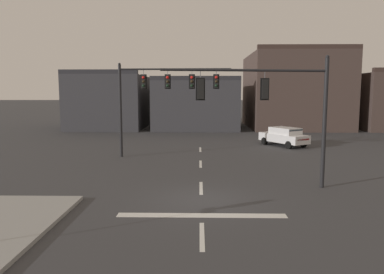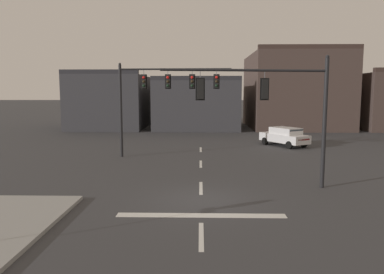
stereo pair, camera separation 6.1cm
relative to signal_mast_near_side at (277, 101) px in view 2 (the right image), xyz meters
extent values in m
plane|color=#353538|center=(-3.55, -1.91, -4.23)|extent=(400.00, 400.00, 0.00)
cube|color=silver|center=(-3.55, -3.91, -4.23)|extent=(6.40, 0.50, 0.01)
cube|color=silver|center=(-3.55, -5.91, -4.23)|extent=(0.16, 2.40, 0.01)
cube|color=silver|center=(-3.55, 0.09, -4.23)|extent=(0.16, 2.40, 0.01)
cube|color=silver|center=(-3.55, 6.09, -4.23)|extent=(0.16, 2.40, 0.01)
cube|color=silver|center=(-3.55, 12.09, -4.23)|extent=(0.16, 2.40, 0.01)
cylinder|color=black|center=(2.36, 0.33, -1.12)|extent=(0.20, 0.20, 6.23)
cylinder|color=black|center=(-1.51, -0.23, 1.39)|extent=(7.76, 1.24, 0.12)
sphere|color=black|center=(2.36, 0.33, 2.05)|extent=(0.18, 0.18, 0.18)
cylinder|color=#56565B|center=(-0.62, -0.10, 1.16)|extent=(0.03, 0.03, 0.35)
cube|color=black|center=(-0.62, -0.10, 0.53)|extent=(0.33, 0.28, 0.90)
sphere|color=red|center=(-0.64, 0.03, 0.81)|extent=(0.20, 0.20, 0.20)
sphere|color=#2D2314|center=(-0.64, 0.03, 0.53)|extent=(0.20, 0.20, 0.20)
sphere|color=black|center=(-0.64, 0.03, 0.25)|extent=(0.20, 0.20, 0.20)
cube|color=black|center=(-0.62, -0.12, 0.53)|extent=(0.42, 0.09, 1.02)
cylinder|color=#56565B|center=(-3.60, -0.53, 1.16)|extent=(0.03, 0.03, 0.35)
cube|color=black|center=(-3.60, -0.53, 0.53)|extent=(0.33, 0.28, 0.90)
sphere|color=red|center=(-3.62, -0.40, 0.81)|extent=(0.20, 0.20, 0.20)
sphere|color=#2D2314|center=(-3.62, -0.40, 0.53)|extent=(0.20, 0.20, 0.20)
sphere|color=black|center=(-3.62, -0.40, 0.25)|extent=(0.20, 0.20, 0.20)
cube|color=black|center=(-3.59, -0.55, 0.53)|extent=(0.42, 0.09, 1.02)
cylinder|color=black|center=(-9.24, 8.73, -0.97)|extent=(0.20, 0.20, 6.53)
cylinder|color=black|center=(-5.35, 8.59, 1.99)|extent=(7.80, 0.41, 0.12)
sphere|color=black|center=(-9.24, 8.73, 2.35)|extent=(0.18, 0.18, 0.18)
cylinder|color=#56565B|center=(-7.55, 8.67, 1.75)|extent=(0.03, 0.03, 0.35)
cube|color=black|center=(-7.55, 8.67, 1.13)|extent=(0.31, 0.25, 0.90)
sphere|color=red|center=(-7.55, 8.54, 1.41)|extent=(0.20, 0.20, 0.20)
sphere|color=#2D2314|center=(-7.55, 8.54, 1.13)|extent=(0.20, 0.20, 0.20)
sphere|color=black|center=(-7.55, 8.54, 0.85)|extent=(0.20, 0.20, 0.20)
cube|color=black|center=(-7.55, 8.69, 1.13)|extent=(0.42, 0.05, 1.02)
cylinder|color=#56565B|center=(-5.85, 8.61, 1.75)|extent=(0.03, 0.03, 0.35)
cube|color=black|center=(-5.85, 8.61, 1.13)|extent=(0.31, 0.25, 0.90)
sphere|color=red|center=(-5.86, 8.48, 1.41)|extent=(0.20, 0.20, 0.20)
sphere|color=#2D2314|center=(-5.86, 8.48, 1.13)|extent=(0.20, 0.20, 0.20)
sphere|color=black|center=(-5.86, 8.48, 0.85)|extent=(0.20, 0.20, 0.20)
cube|color=black|center=(-5.85, 8.63, 1.13)|extent=(0.42, 0.05, 1.02)
cylinder|color=#56565B|center=(-4.16, 8.54, 1.75)|extent=(0.03, 0.03, 0.35)
cube|color=black|center=(-4.16, 8.54, 1.13)|extent=(0.31, 0.25, 0.90)
sphere|color=red|center=(-4.16, 8.41, 1.41)|extent=(0.20, 0.20, 0.20)
sphere|color=#2D2314|center=(-4.16, 8.41, 1.13)|extent=(0.20, 0.20, 0.20)
sphere|color=black|center=(-4.16, 8.41, 0.85)|extent=(0.20, 0.20, 0.20)
cube|color=black|center=(-4.16, 8.56, 1.13)|extent=(0.42, 0.05, 1.02)
cylinder|color=#56565B|center=(-2.46, 8.48, 1.75)|extent=(0.03, 0.03, 0.35)
cube|color=black|center=(-2.46, 8.48, 1.13)|extent=(0.31, 0.25, 0.90)
sphere|color=red|center=(-2.47, 8.35, 1.41)|extent=(0.20, 0.20, 0.20)
sphere|color=#2D2314|center=(-2.47, 8.35, 1.13)|extent=(0.20, 0.20, 0.20)
sphere|color=black|center=(-2.47, 8.35, 0.85)|extent=(0.20, 0.20, 0.20)
cube|color=black|center=(-2.46, 8.50, 1.13)|extent=(0.42, 0.05, 1.02)
cube|color=silver|center=(3.66, 14.32, -3.53)|extent=(3.87, 4.68, 0.70)
cube|color=silver|center=(3.74, 14.20, -2.90)|extent=(2.67, 2.94, 0.56)
cube|color=#2D3842|center=(3.34, 14.84, -2.92)|extent=(1.42, 1.02, 0.47)
cube|color=#2D3842|center=(4.37, 13.21, -2.92)|extent=(1.40, 0.99, 0.46)
cylinder|color=black|center=(2.17, 15.10, -3.91)|extent=(0.53, 0.66, 0.64)
cylinder|color=black|center=(3.61, 16.01, -3.91)|extent=(0.53, 0.66, 0.64)
cylinder|color=black|center=(3.72, 12.64, -3.91)|extent=(0.53, 0.66, 0.64)
cylinder|color=black|center=(5.16, 13.55, -3.91)|extent=(0.53, 0.66, 0.64)
sphere|color=silver|center=(2.02, 15.86, -3.48)|extent=(0.16, 0.16, 0.16)
sphere|color=silver|center=(2.99, 16.48, -3.48)|extent=(0.16, 0.16, 0.16)
cube|color=maroon|center=(4.83, 12.48, -3.45)|extent=(1.18, 0.76, 0.12)
cube|color=#38383D|center=(-15.22, 30.73, -0.88)|extent=(9.07, 11.73, 6.70)
cube|color=#2B2B30|center=(-15.22, 25.16, 2.72)|extent=(9.07, 0.60, 0.50)
cube|color=#38383D|center=(-4.08, 30.78, -1.25)|extent=(10.43, 11.83, 5.96)
cube|color=#2B2B30|center=(-4.08, 25.16, 1.98)|extent=(10.43, 0.60, 0.50)
cube|color=#473833|center=(8.76, 31.63, 0.49)|extent=(11.70, 13.54, 9.44)
cube|color=#3A2B26|center=(8.76, 25.16, 5.46)|extent=(11.70, 0.60, 0.50)
camera|label=1|loc=(-3.65, -17.32, 0.40)|focal=34.39mm
camera|label=2|loc=(-3.59, -17.32, 0.40)|focal=34.39mm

